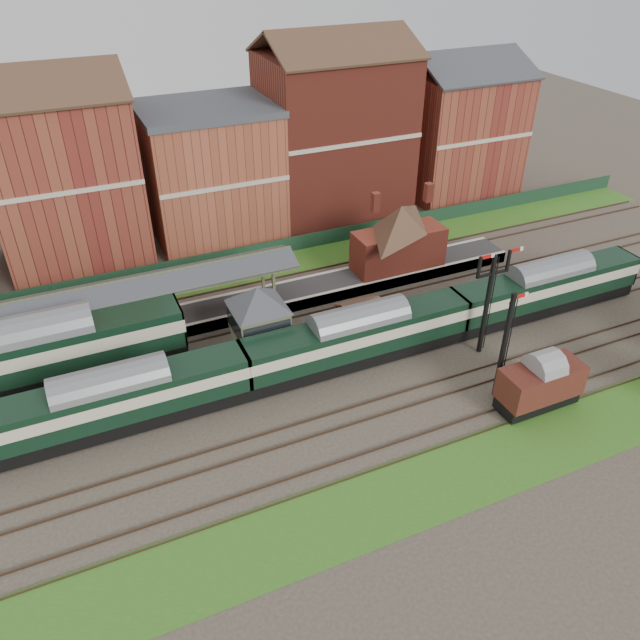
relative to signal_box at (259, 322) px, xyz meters
name	(u,v)px	position (x,y,z in m)	size (l,w,h in m)	color
ground	(317,373)	(3.00, -3.25, -3.19)	(160.00, 160.00, 0.00)	#473D33
grass_back	(246,272)	(3.00, 12.75, -3.16)	(90.00, 4.50, 0.06)	#2D6619
grass_front	(403,495)	(3.00, -15.25, -3.16)	(90.00, 5.00, 0.06)	#2D6619
fence	(238,255)	(3.00, 14.75, -2.44)	(90.00, 0.12, 1.50)	#193823
platform	(210,314)	(-2.00, 6.50, -2.69)	(55.00, 3.40, 1.00)	#2D2D2D
signal_box	(259,322)	(0.00, 0.00, 0.00)	(5.40, 5.40, 6.00)	#617654
brick_hut	(360,320)	(8.00, 0.00, -2.00)	(3.20, 2.64, 2.94)	maroon
station_building	(399,236)	(15.00, 6.50, 0.76)	(8.10, 8.10, 5.90)	maroon
canopy	(124,285)	(-8.00, 6.50, 1.39)	(26.00, 3.89, 4.08)	#525837
semaphore_bracket	(488,298)	(15.04, -5.75, 1.44)	(3.60, 0.25, 8.18)	black
semaphore_siding	(505,345)	(13.02, -10.25, 0.96)	(1.23, 0.25, 8.00)	black
town_backdrop	(209,165)	(2.82, 21.75, 3.81)	(69.00, 10.00, 16.00)	maroon
dmu_train	(358,336)	(6.18, -3.25, -0.92)	(50.36, 2.65, 3.87)	black
platform_railcar	(34,354)	(-14.76, 3.25, -0.53)	(19.85, 3.12, 4.57)	black
goods_van_a	(540,383)	(14.76, -12.25, -1.30)	(5.45, 2.36, 3.31)	black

